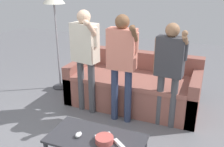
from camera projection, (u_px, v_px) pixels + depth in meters
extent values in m
cube|color=brown|center=(133.00, 92.00, 3.98)|extent=(2.01, 0.89, 0.44)
cube|color=#94584D|center=(132.00, 78.00, 3.82)|extent=(1.73, 0.77, 0.06)
cube|color=brown|center=(140.00, 61.00, 4.14)|extent=(2.01, 0.18, 0.35)
cube|color=brown|center=(81.00, 78.00, 4.27)|extent=(0.14, 0.89, 0.64)
cube|color=brown|center=(195.00, 96.00, 3.61)|extent=(0.14, 0.89, 0.64)
cube|color=#2D2D33|center=(96.00, 139.00, 2.51)|extent=(0.97, 0.50, 0.03)
cylinder|color=#2D2D33|center=(69.00, 135.00, 2.93)|extent=(0.04, 0.04, 0.40)
cylinder|color=#B24C47|center=(104.00, 140.00, 2.42)|extent=(0.18, 0.18, 0.06)
ellipsoid|color=white|center=(79.00, 135.00, 2.51)|extent=(0.06, 0.09, 0.05)
cylinder|color=#4C4C51|center=(79.00, 132.00, 2.51)|extent=(0.02, 0.02, 0.01)
cylinder|color=#2D2D33|center=(61.00, 87.00, 4.67)|extent=(0.28, 0.28, 0.02)
cylinder|color=gray|center=(57.00, 47.00, 4.40)|extent=(0.03, 0.03, 1.49)
cylinder|color=#47474C|center=(81.00, 85.00, 3.78)|extent=(0.10, 0.10, 0.79)
cylinder|color=#47474C|center=(92.00, 88.00, 3.68)|extent=(0.10, 0.10, 0.79)
cube|color=beige|center=(85.00, 43.00, 3.49)|extent=(0.41, 0.26, 0.54)
sphere|color=beige|center=(84.00, 17.00, 3.36)|extent=(0.19, 0.19, 0.19)
cylinder|color=beige|center=(74.00, 43.00, 3.59)|extent=(0.07, 0.07, 0.51)
cylinder|color=beige|center=(95.00, 37.00, 3.36)|extent=(0.07, 0.07, 0.26)
cylinder|color=beige|center=(91.00, 28.00, 3.23)|extent=(0.10, 0.22, 0.24)
sphere|color=beige|center=(86.00, 23.00, 3.12)|extent=(0.08, 0.08, 0.08)
cylinder|color=#2D3856|center=(115.00, 94.00, 3.50)|extent=(0.10, 0.10, 0.78)
cylinder|color=#2D3856|center=(128.00, 96.00, 3.44)|extent=(0.10, 0.10, 0.78)
cube|color=#DB7F6B|center=(122.00, 49.00, 3.23)|extent=(0.38, 0.20, 0.54)
sphere|color=brown|center=(122.00, 22.00, 3.11)|extent=(0.19, 0.19, 0.19)
cylinder|color=brown|center=(109.00, 50.00, 3.30)|extent=(0.07, 0.07, 0.51)
cylinder|color=#DB7F6B|center=(136.00, 43.00, 3.14)|extent=(0.07, 0.07, 0.25)
cylinder|color=brown|center=(134.00, 34.00, 3.00)|extent=(0.07, 0.21, 0.23)
sphere|color=brown|center=(132.00, 28.00, 2.89)|extent=(0.08, 0.08, 0.08)
cylinder|color=#47474C|center=(160.00, 100.00, 3.39)|extent=(0.09, 0.09, 0.74)
cylinder|color=#47474C|center=(173.00, 102.00, 3.31)|extent=(0.09, 0.09, 0.74)
cube|color=#38383D|center=(170.00, 57.00, 3.13)|extent=(0.36, 0.21, 0.51)
sphere|color=#936B4C|center=(173.00, 30.00, 3.01)|extent=(0.18, 0.18, 0.18)
cylinder|color=#936B4C|center=(157.00, 56.00, 3.21)|extent=(0.06, 0.06, 0.48)
cylinder|color=#38383D|center=(185.00, 51.00, 3.02)|extent=(0.06, 0.06, 0.24)
cylinder|color=#936B4C|center=(185.00, 40.00, 2.91)|extent=(0.07, 0.23, 0.19)
sphere|color=#936B4C|center=(185.00, 33.00, 2.81)|extent=(0.07, 0.07, 0.07)
cube|color=white|center=(119.00, 144.00, 2.38)|extent=(0.15, 0.13, 0.03)
cylinder|color=silver|center=(118.00, 141.00, 2.40)|extent=(0.01, 0.01, 0.00)
cube|color=silver|center=(122.00, 146.00, 2.33)|extent=(0.02, 0.02, 0.00)
cube|color=white|center=(103.00, 135.00, 2.51)|extent=(0.14, 0.14, 0.03)
cylinder|color=silver|center=(106.00, 133.00, 2.52)|extent=(0.01, 0.01, 0.00)
cube|color=silver|center=(98.00, 135.00, 2.49)|extent=(0.02, 0.02, 0.00)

